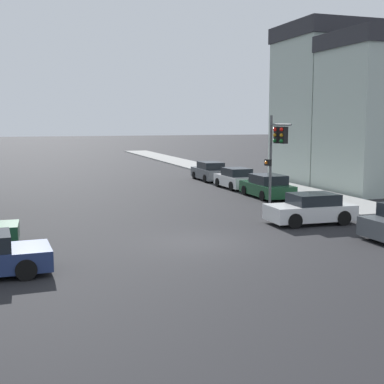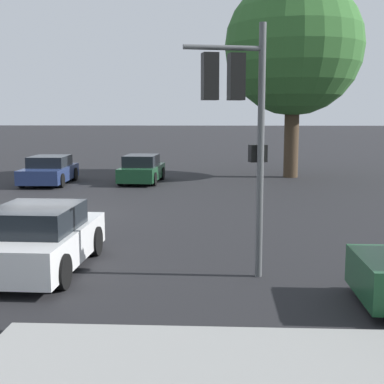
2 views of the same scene
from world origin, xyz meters
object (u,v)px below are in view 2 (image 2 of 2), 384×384
at_px(traffic_signal, 237,105).
at_px(crossing_car_1, 39,239).
at_px(crossing_car_2, 49,171).
at_px(street_tree, 294,47).
at_px(crossing_car_0, 142,169).

height_order(traffic_signal, crossing_car_1, traffic_signal).
relative_size(traffic_signal, crossing_car_2, 1.16).
relative_size(street_tree, crossing_car_0, 2.55).
distance_m(street_tree, traffic_signal, 18.71).
distance_m(street_tree, crossing_car_2, 13.98).
bearing_deg(traffic_signal, crossing_car_2, 16.47).
bearing_deg(crossing_car_2, street_tree, 103.50).
xyz_separation_m(traffic_signal, crossing_car_0, (-15.38, -4.13, -2.87)).
bearing_deg(traffic_signal, crossing_car_0, 1.31).
height_order(street_tree, crossing_car_0, street_tree).
bearing_deg(street_tree, traffic_signal, -11.02).
bearing_deg(crossing_car_0, crossing_car_1, -177.46).
relative_size(crossing_car_0, crossing_car_2, 0.93).
distance_m(street_tree, crossing_car_0, 10.20).
xyz_separation_m(street_tree, crossing_car_0, (2.70, -7.65, -6.19)).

